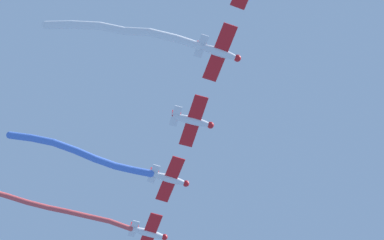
# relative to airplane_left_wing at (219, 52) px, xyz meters

# --- Properties ---
(airplane_left_wing) EXTENTS (6.06, 5.95, 1.74)m
(airplane_left_wing) POSITION_rel_airplane_left_wing_xyz_m (0.00, 0.00, 0.00)
(airplane_left_wing) COLOR white
(smoke_trail_left_wing) EXTENTS (10.07, 14.50, 1.55)m
(smoke_trail_left_wing) POSITION_rel_airplane_left_wing_xyz_m (6.65, -8.33, -0.18)
(smoke_trail_left_wing) COLOR white
(airplane_right_wing) EXTENTS (6.24, 5.75, 1.74)m
(airplane_right_wing) POSITION_rel_airplane_left_wing_xyz_m (-6.48, -6.20, -0.30)
(airplane_right_wing) COLOR white
(airplane_slot) EXTENTS (6.03, 5.98, 1.74)m
(airplane_slot) POSITION_rel_airplane_left_wing_xyz_m (-12.96, -12.41, 0.00)
(airplane_slot) COLOR white
(smoke_trail_slot) EXTENTS (12.52, 14.14, 2.00)m
(smoke_trail_slot) POSITION_rel_airplane_left_wing_xyz_m (-5.32, -20.65, 0.41)
(smoke_trail_slot) COLOR #4C75DB
(airplane_trail) EXTENTS (6.10, 5.91, 1.74)m
(airplane_trail) POSITION_rel_airplane_left_wing_xyz_m (-19.44, -18.62, -0.30)
(airplane_trail) COLOR white
(smoke_trail_trail) EXTENTS (14.98, 13.24, 2.41)m
(smoke_trail_trail) POSITION_rel_airplane_left_wing_xyz_m (-10.60, -26.78, -1.11)
(smoke_trail_trail) COLOR #DB4C4C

